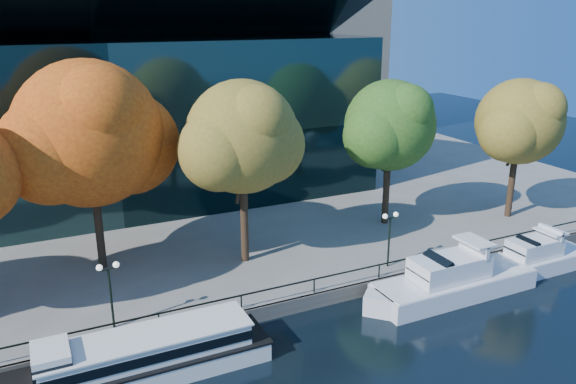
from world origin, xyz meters
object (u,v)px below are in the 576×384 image
tour_boat (132,358)px  lamp_2 (390,227)px  cruiser_far (533,258)px  tree_2 (92,137)px  tree_4 (392,127)px  tree_5 (521,123)px  tree_3 (245,139)px  lamp_1 (109,280)px  cruiser_near (449,281)px

tour_boat → lamp_2: (18.64, 3.86, 2.76)m
cruiser_far → tree_2: 32.34m
cruiser_far → tree_4: (-5.41, 10.83, 8.28)m
cruiser_far → tree_5: 12.42m
tree_5 → cruiser_far: bearing=-125.9°
tree_3 → lamp_1: (-10.31, -5.26, -6.01)m
lamp_2 → tree_3: bearing=148.6°
tree_4 → tree_5: tree_4 is taller
tree_3 → tree_4: size_ratio=1.07×
tour_boat → tree_5: tree_5 is taller
tour_boat → tree_4: 27.33m
tree_3 → cruiser_near: bearing=-40.4°
cruiser_near → lamp_1: (-21.09, 3.93, 2.81)m
tree_5 → lamp_2: (-15.81, -3.95, -5.31)m
lamp_1 → tour_boat: bearing=-85.8°
cruiser_far → tree_5: bearing=54.1°
cruiser_near → lamp_1: size_ratio=3.21×
lamp_1 → lamp_2: same height
cruiser_far → tree_2: (-28.50, 12.05, 9.40)m
tree_4 → lamp_2: 10.29m
tour_boat → lamp_2: lamp_2 is taller
tree_2 → tree_3: size_ratio=1.11×
tree_4 → lamp_2: size_ratio=3.02×
cruiser_near → tree_3: bearing=139.6°
tour_boat → tree_3: 16.14m
tree_4 → lamp_1: 25.54m
tour_boat → cruiser_far: (29.03, 0.30, -0.20)m
cruiser_far → tree_3: bearing=155.1°
tour_boat → tree_2: 15.41m
tree_4 → cruiser_near: bearing=-104.1°
tree_2 → tree_5: bearing=-7.6°
lamp_1 → lamp_2: size_ratio=1.00×
tree_2 → lamp_1: tree_2 is taller
tree_4 → tree_5: bearing=-17.0°
cruiser_near → tree_4: size_ratio=1.06×
tree_3 → lamp_1: 13.04m
tree_4 → tree_5: 11.33m
lamp_1 → tree_2: bearing=84.6°
tour_boat → cruiser_far: cruiser_far is taller
cruiser_far → tree_2: size_ratio=0.68×
lamp_2 → cruiser_near: bearing=-61.1°
cruiser_far → lamp_2: (-10.38, 3.56, 2.96)m
tree_5 → lamp_2: size_ratio=3.00×
tour_boat → lamp_1: (-0.28, 3.86, 2.76)m
tree_4 → tree_5: size_ratio=1.01×
tour_boat → tree_4: (23.62, 11.13, 8.08)m
tour_boat → lamp_2: bearing=11.7°
tree_2 → lamp_2: tree_2 is taller
tree_5 → lamp_1: bearing=-173.5°
tree_3 → tree_5: size_ratio=1.08×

